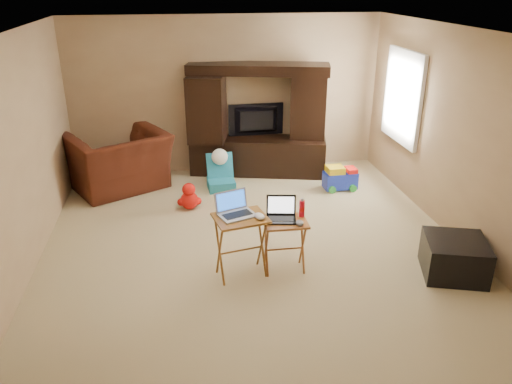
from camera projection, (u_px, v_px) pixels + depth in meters
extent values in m
plane|color=beige|center=(253.00, 246.00, 6.07)|extent=(5.50, 5.50, 0.00)
plane|color=silver|center=(253.00, 31.00, 5.08)|extent=(5.50, 5.50, 0.00)
plane|color=tan|center=(227.00, 95.00, 8.07)|extent=(5.00, 0.00, 5.00)
plane|color=tan|center=(322.00, 286.00, 3.08)|extent=(5.00, 0.00, 5.00)
plane|color=tan|center=(17.00, 160.00, 5.21)|extent=(0.00, 5.50, 5.50)
plane|color=tan|center=(460.00, 138.00, 5.95)|extent=(0.00, 5.50, 5.50)
plane|color=white|center=(404.00, 97.00, 7.29)|extent=(0.00, 1.20, 1.20)
cube|color=white|center=(403.00, 97.00, 7.28)|extent=(0.06, 1.14, 1.34)
cube|color=black|center=(258.00, 120.00, 8.00)|extent=(2.26, 1.06, 1.79)
imported|color=black|center=(257.00, 121.00, 8.12)|extent=(0.91, 0.14, 0.52)
imported|color=#45180E|center=(119.00, 161.00, 7.57)|extent=(1.75, 1.68, 0.88)
cube|color=black|center=(454.00, 257.00, 5.43)|extent=(0.80, 0.80, 0.41)
cube|color=#9A6225|center=(241.00, 246.00, 5.35)|extent=(0.62, 0.53, 0.70)
cube|color=#A15F26|center=(285.00, 246.00, 5.46)|extent=(0.47, 0.38, 0.61)
cube|color=#A7A6AB|center=(237.00, 206.00, 5.18)|extent=(0.45, 0.41, 0.24)
cube|color=black|center=(281.00, 210.00, 5.31)|extent=(0.36, 0.32, 0.24)
ellipsoid|color=white|center=(260.00, 216.00, 5.16)|extent=(0.13, 0.16, 0.06)
ellipsoid|color=#444549|center=(300.00, 223.00, 5.24)|extent=(0.09, 0.13, 0.05)
cylinder|color=red|center=(302.00, 209.00, 5.41)|extent=(0.06, 0.06, 0.19)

